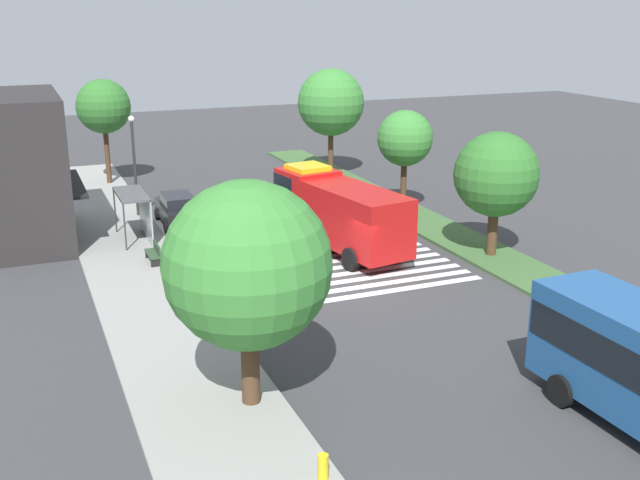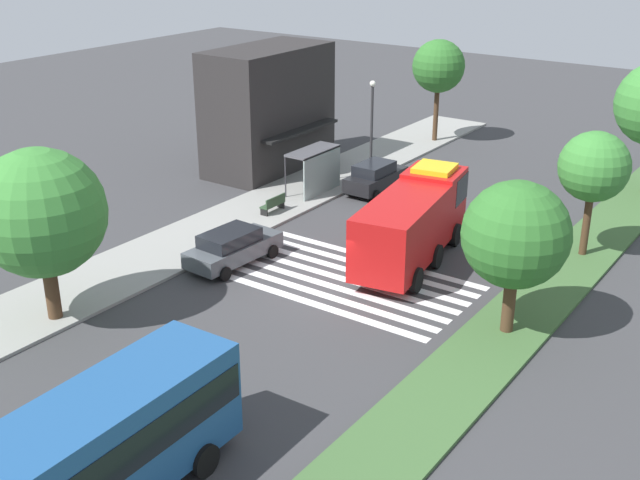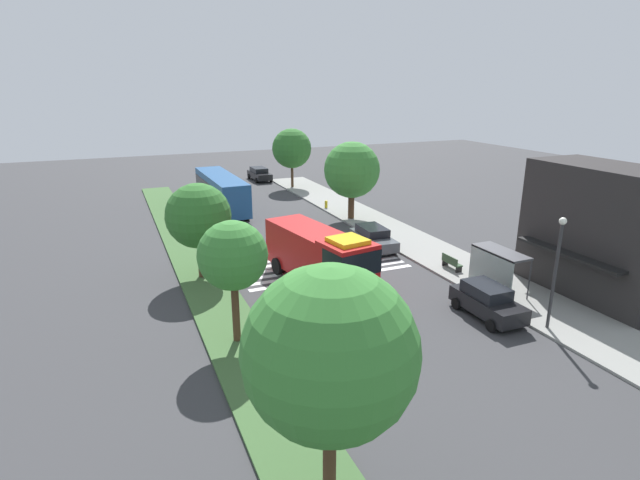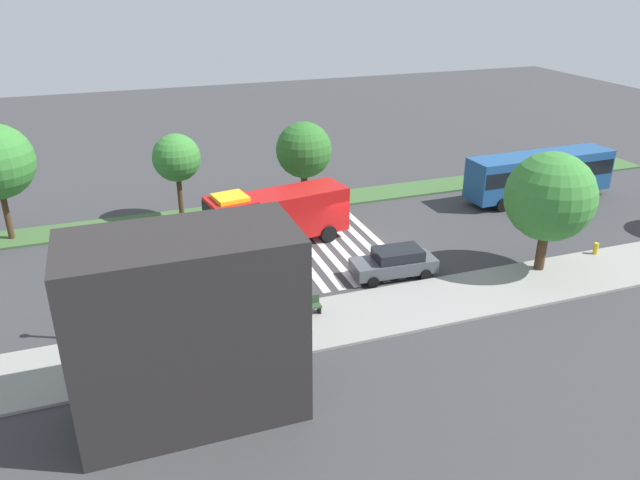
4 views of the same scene
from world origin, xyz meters
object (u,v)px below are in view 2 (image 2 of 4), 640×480
Objects in this scene: sidewalk_tree_west at (41,213)px; sidewalk_tree_east at (439,67)px; parked_car_mid at (233,247)px; bench_near_shelter at (274,204)px; bus_stop_shelter at (317,163)px; parked_car_east at (375,177)px; median_tree_far_west at (516,235)px; transit_bus at (53,477)px; fire_truck at (414,218)px; street_lamp at (372,119)px; median_tree_west at (594,167)px.

sidewalk_tree_west is 0.99× the size of sidewalk_tree_east.
parked_car_mid is 3.02× the size of bench_near_shelter.
sidewalk_tree_west is at bearing -180.00° from sidewalk_tree_east.
bus_stop_shelter is at bearing 178.98° from sidewalk_tree_east.
parked_car_east is 0.72× the size of median_tree_far_west.
parked_car_east is 12.57m from sidewalk_tree_east.
transit_bus is at bearing -163.52° from parked_car_east.
median_tree_far_west reaches higher than fire_truck.
transit_bus is at bearing -158.25° from bus_stop_shelter.
parked_car_mid is 9.20m from sidewalk_tree_west.
street_lamp is (4.71, -0.65, 1.64)m from bus_stop_shelter.
parked_car_mid is 24.52m from sidewalk_tree_east.
bus_stop_shelter is 2.19× the size of bench_near_shelter.
transit_bus reaches higher than parked_car_east.
median_tree_west is (-13.95, -15.02, -0.90)m from sidewalk_tree_east.
transit_bus is (-15.74, -7.88, 1.22)m from parked_car_mid.
parked_car_east is 29.28m from transit_bus.
parked_car_mid is 13.26m from median_tree_far_west.
median_tree_far_west is 8.97m from median_tree_west.
median_tree_west reaches higher than fire_truck.
parked_car_mid is 15.19m from street_lamp.
sidewalk_tree_east is (13.88, -0.25, 3.37)m from bus_stop_shelter.
sidewalk_tree_east reaches higher than sidewalk_tree_west.
transit_bus is at bearing 163.64° from median_tree_far_west.
bench_near_shelter is 0.23× the size of sidewalk_tree_east.
fire_truck reaches higher than bus_stop_shelter.
parked_car_mid is 0.83× the size of median_tree_west.
transit_bus is 1.67× the size of sidewalk_tree_east.
bus_stop_shelter is at bearing 0.78° from sidewalk_tree_west.
median_tree_far_west is at bearing -133.23° from street_lamp.
sidewalk_tree_west is (-8.15, 2.20, 3.65)m from parked_car_mid.
sidewalk_tree_east is 1.17× the size of median_tree_far_west.
bench_near_shelter is at bearing 159.40° from parked_car_east.
transit_bus is 2.04× the size of street_lamp.
sidewalk_tree_west is at bearing -179.22° from bus_stop_shelter.
street_lamp is 0.97× the size of median_tree_west.
street_lamp is at bearing 46.77° from median_tree_far_west.
fire_truck is 1.64× the size of street_lamp.
median_tree_west is at bearing -62.61° from fire_truck.
median_tree_far_west is at bearing -81.99° from parked_car_mid.
street_lamp reaches higher than fire_truck.
bus_stop_shelter is 4.20m from bench_near_shelter.
sidewalk_tree_west is 23.61m from median_tree_west.
sidewalk_tree_west reaches higher than parked_car_east.
bus_stop_shelter is 0.50× the size of sidewalk_tree_east.
transit_bus is at bearing 169.16° from median_tree_west.
street_lamp is at bearing -4.47° from bench_near_shelter.
parked_car_east is at bearing 48.49° from median_tree_far_west.
street_lamp is at bearing -177.50° from sidewalk_tree_east.
median_tree_west is (-0.07, -15.27, 2.48)m from bus_stop_shelter.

